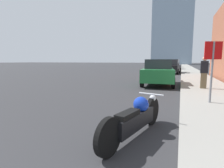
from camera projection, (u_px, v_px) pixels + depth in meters
name	position (u px, v px, depth m)	size (l,w,h in m)	color
sidewalk	(188.00, 69.00, 35.62)	(2.71, 240.00, 0.15)	gray
distant_tower	(174.00, 11.00, 91.16)	(19.21, 19.21, 55.67)	#8CA5BC
motorcycle	(136.00, 118.00, 3.66)	(0.84, 2.48, 0.82)	black
parked_car_green	(158.00, 72.00, 11.69)	(2.28, 4.54, 1.71)	#1E6B33
parked_car_black	(172.00, 67.00, 22.40)	(2.17, 4.33, 1.83)	black
parked_car_white	(174.00, 65.00, 33.27)	(2.27, 4.45, 1.71)	silver
parked_car_yellow	(176.00, 64.00, 43.74)	(1.92, 4.53, 1.76)	gold
stop_sign	(213.00, 61.00, 5.94)	(0.57, 0.26, 2.10)	slate
pedestrian	(204.00, 72.00, 9.22)	(0.36, 0.24, 1.69)	brown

